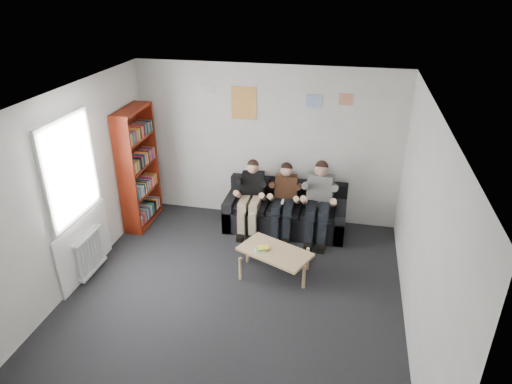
{
  "coord_description": "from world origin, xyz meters",
  "views": [
    {
      "loc": [
        1.35,
        -4.69,
        4.01
      ],
      "look_at": [
        0.06,
        1.3,
        1.03
      ],
      "focal_mm": 32.0,
      "sensor_mm": 36.0,
      "label": 1
    }
  ],
  "objects_px": {
    "sofa": "(285,213)",
    "person_middle": "(284,201)",
    "coffee_table": "(275,254)",
    "person_right": "(319,203)",
    "person_left": "(251,198)",
    "bookshelf": "(139,168)"
  },
  "relations": [
    {
      "from": "bookshelf",
      "to": "person_middle",
      "type": "height_order",
      "value": "bookshelf"
    },
    {
      "from": "person_middle",
      "to": "person_left",
      "type": "bearing_deg",
      "value": 175.94
    },
    {
      "from": "bookshelf",
      "to": "person_right",
      "type": "relative_size",
      "value": 1.59
    },
    {
      "from": "coffee_table",
      "to": "person_right",
      "type": "distance_m",
      "value": 1.32
    },
    {
      "from": "bookshelf",
      "to": "person_middle",
      "type": "distance_m",
      "value": 2.51
    },
    {
      "from": "coffee_table",
      "to": "person_right",
      "type": "bearing_deg",
      "value": 66.87
    },
    {
      "from": "sofa",
      "to": "person_right",
      "type": "bearing_deg",
      "value": -18.9
    },
    {
      "from": "bookshelf",
      "to": "person_right",
      "type": "distance_m",
      "value": 3.06
    },
    {
      "from": "bookshelf",
      "to": "person_middle",
      "type": "bearing_deg",
      "value": 1.22
    },
    {
      "from": "person_middle",
      "to": "person_right",
      "type": "relative_size",
      "value": 0.94
    },
    {
      "from": "sofa",
      "to": "bookshelf",
      "type": "xyz_separation_m",
      "value": [
        -2.47,
        -0.32,
        0.75
      ]
    },
    {
      "from": "person_left",
      "to": "person_middle",
      "type": "height_order",
      "value": "person_left"
    },
    {
      "from": "coffee_table",
      "to": "person_left",
      "type": "xyz_separation_m",
      "value": [
        -0.62,
        1.19,
        0.25
      ]
    },
    {
      "from": "bookshelf",
      "to": "coffee_table",
      "type": "bearing_deg",
      "value": -24.58
    },
    {
      "from": "sofa",
      "to": "coffee_table",
      "type": "bearing_deg",
      "value": -87.67
    },
    {
      "from": "bookshelf",
      "to": "person_left",
      "type": "xyz_separation_m",
      "value": [
        1.91,
        0.13,
        -0.42
      ]
    },
    {
      "from": "bookshelf",
      "to": "person_right",
      "type": "bearing_deg",
      "value": 0.58
    },
    {
      "from": "sofa",
      "to": "person_middle",
      "type": "height_order",
      "value": "person_middle"
    },
    {
      "from": "sofa",
      "to": "person_middle",
      "type": "distance_m",
      "value": 0.38
    },
    {
      "from": "person_middle",
      "to": "sofa",
      "type": "bearing_deg",
      "value": 85.94
    },
    {
      "from": "sofa",
      "to": "person_left",
      "type": "xyz_separation_m",
      "value": [
        -0.56,
        -0.19,
        0.33
      ]
    },
    {
      "from": "sofa",
      "to": "person_left",
      "type": "bearing_deg",
      "value": -161.48
    }
  ]
}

